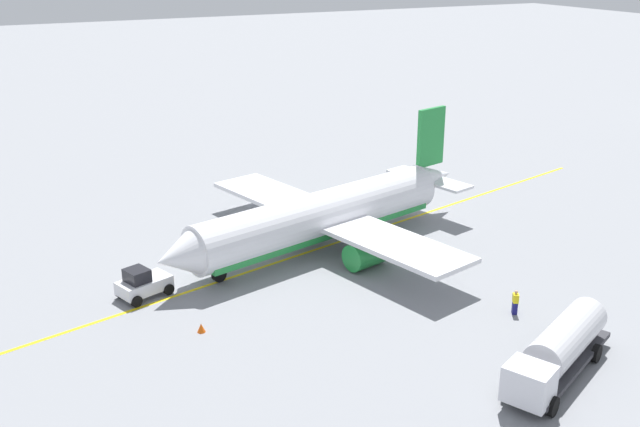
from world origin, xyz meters
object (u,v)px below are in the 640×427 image
Objects in this scene: safety_cone_nose at (201,328)px; safety_cone_wingtip at (134,291)px; refueling_worker at (515,302)px; airplane at (324,216)px; fuel_tanker at (559,349)px; pushback_tug at (143,283)px.

safety_cone_nose is 0.94× the size of safety_cone_wingtip.
refueling_worker is 20.70m from safety_cone_nose.
safety_cone_nose is at bearing 34.37° from airplane.
safety_cone_wingtip is at bearing -70.10° from safety_cone_nose.
fuel_tanker reaches higher than safety_cone_wingtip.
safety_cone_nose is (16.61, -13.89, -1.43)m from fuel_tanker.
pushback_tug reaches higher than safety_cone_nose.
pushback_tug is 7.00m from safety_cone_nose.
fuel_tanker reaches higher than safety_cone_nose.
fuel_tanker is 7.65m from refueling_worker.
airplane is 47.42× the size of safety_cone_wingtip.
fuel_tanker is 27.77m from pushback_tug.
refueling_worker is 2.68× the size of safety_cone_wingtip.
pushback_tug is 6.78× the size of safety_cone_nose.
fuel_tanker is at bearing 132.33° from safety_cone_wingtip.
refueling_worker is (-6.18, 15.99, -1.88)m from airplane.
airplane is at bearing -173.19° from safety_cone_wingtip.
safety_cone_wingtip is at bearing -46.28° from pushback_tug.
safety_cone_wingtip is (2.61, -7.22, 0.02)m from safety_cone_nose.
pushback_tug reaches higher than refueling_worker.
fuel_tanker reaches higher than refueling_worker.
fuel_tanker is 21.70m from safety_cone_nose.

